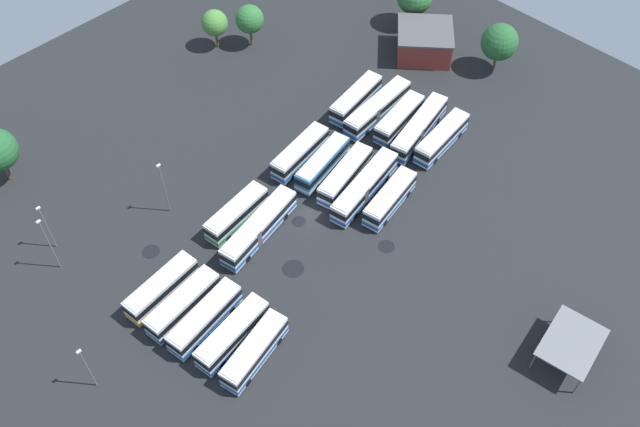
# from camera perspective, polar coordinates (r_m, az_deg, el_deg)

# --- Properties ---
(ground_plane) EXTENTS (121.01, 121.01, 0.00)m
(ground_plane) POSITION_cam_1_polar(r_m,az_deg,el_deg) (98.17, -0.57, -0.16)
(ground_plane) COLOR black
(bus_row0_slot0) EXTENTS (10.59, 4.70, 3.44)m
(bus_row0_slot0) POSITION_cam_1_polar(r_m,az_deg,el_deg) (84.66, -5.29, -10.96)
(bus_row0_slot0) COLOR silver
(bus_row0_slot0) RESTS_ON ground_plane
(bus_row0_slot1) EXTENTS (10.91, 3.93, 3.44)m
(bus_row0_slot1) POSITION_cam_1_polar(r_m,az_deg,el_deg) (86.07, -7.06, -9.58)
(bus_row0_slot1) COLOR silver
(bus_row0_slot1) RESTS_ON ground_plane
(bus_row0_slot2) EXTENTS (11.07, 4.10, 3.44)m
(bus_row0_slot2) POSITION_cam_1_polar(r_m,az_deg,el_deg) (87.64, -9.23, -8.31)
(bus_row0_slot2) COLOR silver
(bus_row0_slot2) RESTS_ON ground_plane
(bus_row0_slot3) EXTENTS (10.84, 3.77, 3.44)m
(bus_row0_slot3) POSITION_cam_1_polar(r_m,az_deg,el_deg) (89.19, -10.95, -7.15)
(bus_row0_slot3) COLOR silver
(bus_row0_slot3) RESTS_ON ground_plane
(bus_row0_slot4) EXTENTS (10.59, 3.63, 3.44)m
(bus_row0_slot4) POSITION_cam_1_polar(r_m,az_deg,el_deg) (91.04, -12.62, -5.85)
(bus_row0_slot4) COLOR silver
(bus_row0_slot4) RESTS_ON ground_plane
(bus_row1_slot3) EXTENTS (14.07, 5.17, 3.44)m
(bus_row1_slot3) POSITION_cam_1_polar(r_m,az_deg,el_deg) (94.84, -4.94, -1.15)
(bus_row1_slot3) COLOR silver
(bus_row1_slot3) RESTS_ON ground_plane
(bus_row1_slot4) EXTENTS (10.45, 3.77, 3.44)m
(bus_row1_slot4) POSITION_cam_1_polar(r_m,az_deg,el_deg) (96.70, -6.73, -0.00)
(bus_row1_slot4) COLOR silver
(bus_row1_slot4) RESTS_ON ground_plane
(bus_row2_slot0) EXTENTS (10.53, 4.35, 3.44)m
(bus_row2_slot0) POSITION_cam_1_polar(r_m,az_deg,el_deg) (98.25, 5.63, 1.22)
(bus_row2_slot0) COLOR silver
(bus_row2_slot0) RESTS_ON ground_plane
(bus_row2_slot1) EXTENTS (14.07, 5.00, 3.44)m
(bus_row2_slot1) POSITION_cam_1_polar(r_m,az_deg,el_deg) (99.41, 3.59, 2.17)
(bus_row2_slot1) COLOR silver
(bus_row2_slot1) RESTS_ON ground_plane
(bus_row2_slot2) EXTENTS (11.39, 4.91, 3.44)m
(bus_row2_slot2) POSITION_cam_1_polar(r_m,az_deg,el_deg) (100.75, 2.03, 3.11)
(bus_row2_slot2) COLOR silver
(bus_row2_slot2) RESTS_ON ground_plane
(bus_row2_slot3) EXTENTS (11.00, 4.61, 3.44)m
(bus_row2_slot3) POSITION_cam_1_polar(r_m,az_deg,el_deg) (102.27, 0.21, 4.06)
(bus_row2_slot3) COLOR teal
(bus_row2_slot3) RESTS_ON ground_plane
(bus_row2_slot4) EXTENTS (11.11, 4.19, 3.44)m
(bus_row2_slot4) POSITION_cam_1_polar(r_m,az_deg,el_deg) (103.82, -1.61, 4.93)
(bus_row2_slot4) COLOR silver
(bus_row2_slot4) RESTS_ON ground_plane
(bus_row3_slot0) EXTENTS (11.41, 3.79, 3.44)m
(bus_row3_slot0) POSITION_cam_1_polar(r_m,az_deg,el_deg) (107.46, 9.76, 6.01)
(bus_row3_slot0) COLOR silver
(bus_row3_slot0) RESTS_ON ground_plane
(bus_row3_slot1) EXTENTS (14.07, 5.47, 3.44)m
(bus_row3_slot1) POSITION_cam_1_polar(r_m,az_deg,el_deg) (108.51, 7.96, 6.85)
(bus_row3_slot1) COLOR silver
(bus_row3_slot1) RESTS_ON ground_plane
(bus_row3_slot2) EXTENTS (10.80, 4.19, 3.44)m
(bus_row3_slot2) POSITION_cam_1_polar(r_m,az_deg,el_deg) (109.62, 6.37, 7.60)
(bus_row3_slot2) COLOR silver
(bus_row3_slot2) RESTS_ON ground_plane
(bus_row3_slot3) EXTENTS (13.99, 3.75, 3.44)m
(bus_row3_slot3) POSITION_cam_1_polar(r_m,az_deg,el_deg) (111.03, 4.63, 8.44)
(bus_row3_slot3) COLOR silver
(bus_row3_slot3) RESTS_ON ground_plane
(bus_row3_slot4) EXTENTS (11.30, 4.26, 3.44)m
(bus_row3_slot4) POSITION_cam_1_polar(r_m,az_deg,el_deg) (112.47, 2.90, 9.21)
(bus_row3_slot4) COLOR silver
(bus_row3_slot4) RESTS_ON ground_plane
(depot_building) EXTENTS (12.90, 12.90, 4.87)m
(depot_building) POSITION_cam_1_polar(r_m,az_deg,el_deg) (123.72, 8.38, 13.49)
(depot_building) COLOR maroon
(depot_building) RESTS_ON ground_plane
(maintenance_shelter) EXTENTS (8.95, 7.14, 3.49)m
(maintenance_shelter) POSITION_cam_1_polar(r_m,az_deg,el_deg) (88.11, 19.61, -9.76)
(maintenance_shelter) COLOR slate
(maintenance_shelter) RESTS_ON ground_plane
(lamp_post_by_building) EXTENTS (0.56, 0.28, 9.57)m
(lamp_post_by_building) POSITION_cam_1_polar(r_m,az_deg,el_deg) (94.97, -20.98, -2.22)
(lamp_post_by_building) COLOR slate
(lamp_post_by_building) RESTS_ON ground_plane
(lamp_post_near_entrance) EXTENTS (0.56, 0.28, 8.08)m
(lamp_post_near_entrance) POSITION_cam_1_polar(r_m,az_deg,el_deg) (97.93, -21.14, -0.92)
(lamp_post_near_entrance) COLOR slate
(lamp_post_near_entrance) RESTS_ON ground_plane
(lamp_post_mid_lot) EXTENTS (0.56, 0.28, 8.11)m
(lamp_post_mid_lot) POSITION_cam_1_polar(r_m,az_deg,el_deg) (84.43, -18.22, -11.64)
(lamp_post_mid_lot) COLOR slate
(lamp_post_mid_lot) RESTS_ON ground_plane
(lamp_post_far_corner) EXTENTS (0.56, 0.28, 9.27)m
(lamp_post_far_corner) POSITION_cam_1_polar(r_m,az_deg,el_deg) (97.17, -12.45, 2.13)
(lamp_post_far_corner) COLOR slate
(lamp_post_far_corner) RESTS_ON ground_plane
(tree_north_edge) EXTENTS (4.80, 4.80, 7.60)m
(tree_north_edge) POSITION_cam_1_polar(r_m,az_deg,el_deg) (123.47, -5.69, 15.29)
(tree_north_edge) COLOR brown
(tree_north_edge) RESTS_ON ground_plane
(tree_northeast) EXTENTS (4.44, 4.44, 7.06)m
(tree_northeast) POSITION_cam_1_polar(r_m,az_deg,el_deg) (123.93, -8.47, 14.91)
(tree_northeast) COLOR brown
(tree_northeast) RESTS_ON ground_plane
(tree_northwest) EXTENTS (6.02, 6.02, 8.53)m
(tree_northwest) POSITION_cam_1_polar(r_m,az_deg,el_deg) (120.87, 14.24, 13.22)
(tree_northwest) COLOR brown
(tree_northwest) RESTS_ON ground_plane
(puddle_near_shelter) EXTENTS (2.29, 2.29, 0.01)m
(puddle_near_shelter) POSITION_cam_1_polar(r_m,az_deg,el_deg) (95.25, 5.36, -2.67)
(puddle_near_shelter) COLOR black
(puddle_near_shelter) RESTS_ON ground_plane
(puddle_between_rows) EXTENTS (2.93, 2.93, 0.01)m
(puddle_between_rows) POSITION_cam_1_polar(r_m,az_deg,el_deg) (92.79, -2.18, -4.46)
(puddle_between_rows) COLOR black
(puddle_between_rows) RESTS_ON ground_plane
(puddle_back_corner) EXTENTS (2.01, 2.01, 0.01)m
(puddle_back_corner) POSITION_cam_1_polar(r_m,az_deg,el_deg) (97.53, -1.73, -0.65)
(puddle_back_corner) COLOR black
(puddle_back_corner) RESTS_ON ground_plane
(puddle_front_lane) EXTENTS (2.15, 2.15, 0.01)m
(puddle_front_lane) POSITION_cam_1_polar(r_m,az_deg,el_deg) (100.89, -5.86, 1.34)
(puddle_front_lane) COLOR black
(puddle_front_lane) RESTS_ON ground_plane
(puddle_centre_drain) EXTENTS (2.40, 2.40, 0.01)m
(puddle_centre_drain) POSITION_cam_1_polar(r_m,az_deg,el_deg) (96.99, -13.45, -3.00)
(puddle_centre_drain) COLOR black
(puddle_centre_drain) RESTS_ON ground_plane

